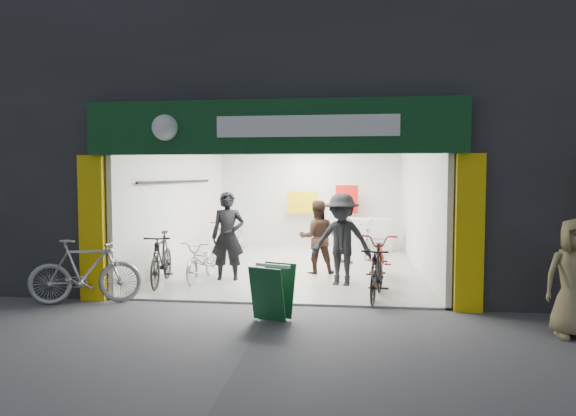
% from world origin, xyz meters
% --- Properties ---
extents(ground, '(60.00, 60.00, 0.00)m').
position_xyz_m(ground, '(0.00, 0.00, 0.00)').
color(ground, '#56565B').
rests_on(ground, ground).
extents(building, '(17.00, 10.27, 8.00)m').
position_xyz_m(building, '(0.91, 4.99, 4.31)').
color(building, '#232326').
rests_on(building, ground).
extents(bike_left_front, '(0.69, 1.70, 0.87)m').
position_xyz_m(bike_left_front, '(-1.80, 1.83, 0.44)').
color(bike_left_front, '#B1B0B5').
rests_on(bike_left_front, ground).
extents(bike_left_midfront, '(0.77, 1.88, 1.10)m').
position_xyz_m(bike_left_midfront, '(-2.50, 1.31, 0.55)').
color(bike_left_midfront, black).
rests_on(bike_left_midfront, ground).
extents(bike_left_midback, '(0.74, 1.88, 0.97)m').
position_xyz_m(bike_left_midback, '(-2.16, 5.51, 0.49)').
color(bike_left_midback, maroon).
rests_on(bike_left_midback, ground).
extents(bike_left_back, '(0.57, 1.59, 0.94)m').
position_xyz_m(bike_left_back, '(-1.80, 5.65, 0.47)').
color(bike_left_back, '#AEAEB3').
rests_on(bike_left_back, ground).
extents(bike_right_front, '(0.74, 1.72, 1.00)m').
position_xyz_m(bike_right_front, '(1.80, 0.60, 0.50)').
color(bike_right_front, black).
rests_on(bike_right_front, ground).
extents(bike_right_mid, '(0.91, 2.10, 1.07)m').
position_xyz_m(bike_right_mid, '(1.94, 2.07, 0.54)').
color(bike_right_mid, maroon).
rests_on(bike_right_mid, ground).
extents(bike_right_back, '(0.72, 1.77, 1.03)m').
position_xyz_m(bike_right_back, '(1.80, 5.33, 0.52)').
color(bike_right_back, silver).
rests_on(bike_right_back, ground).
extents(parked_bike, '(1.98, 1.07, 1.14)m').
position_xyz_m(parked_bike, '(-3.26, -0.31, 0.57)').
color(parked_bike, '#A2A3A7').
rests_on(parked_bike, ground).
extents(customer_a, '(0.74, 0.52, 1.91)m').
position_xyz_m(customer_a, '(-1.24, 1.86, 0.95)').
color(customer_a, black).
rests_on(customer_a, ground).
extents(customer_b, '(0.92, 0.78, 1.69)m').
position_xyz_m(customer_b, '(0.57, 2.87, 0.84)').
color(customer_b, '#342117').
rests_on(customer_b, ground).
extents(customer_c, '(1.33, 0.92, 1.89)m').
position_xyz_m(customer_c, '(1.15, 1.64, 0.94)').
color(customer_c, black).
rests_on(customer_c, ground).
extents(customer_d, '(0.91, 0.85, 1.50)m').
position_xyz_m(customer_d, '(1.19, 4.23, 0.75)').
color(customer_d, '#906D54').
rests_on(customer_d, ground).
extents(pedestrian_near, '(0.82, 0.55, 1.65)m').
position_xyz_m(pedestrian_near, '(4.40, -1.25, 0.83)').
color(pedestrian_near, '#8D7E52').
rests_on(pedestrian_near, ground).
extents(sandwich_board, '(0.71, 0.71, 0.85)m').
position_xyz_m(sandwich_board, '(0.14, -0.95, 0.47)').
color(sandwich_board, '#104321').
rests_on(sandwich_board, ground).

